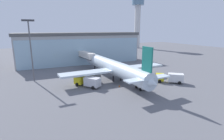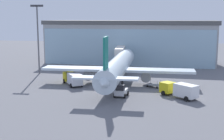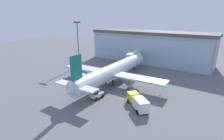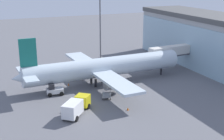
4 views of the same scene
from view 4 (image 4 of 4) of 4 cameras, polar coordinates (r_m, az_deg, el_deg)
The scene contains 11 objects.
ground at distance 65.23m, azimuth -9.54°, elevation -3.26°, with size 240.00×240.00×0.00m, color slate.
terminal_building at distance 82.40m, azimuth 17.95°, elevation 5.04°, with size 52.59×15.57×13.12m.
jet_bridge at distance 77.30m, azimuth 11.55°, elevation 3.41°, with size 3.35×14.45×6.11m.
apron_light_mast at distance 87.08m, azimuth -2.18°, elevation 8.90°, with size 3.20×0.40×17.15m.
airplane at distance 65.93m, azimuth -1.71°, elevation 0.46°, with size 32.14×38.22×11.05m.
catering_truck at distance 73.64m, azimuth -6.81°, elevation 0.35°, with size 5.91×7.28×2.65m.
fuel_truck at distance 52.10m, azimuth -6.60°, elevation -6.59°, with size 6.91×6.50×2.65m.
baggage_cart at distance 59.14m, azimuth -0.99°, elevation -4.61°, with size 3.22×2.64×1.50m.
pushback_tug at distance 61.37m, azimuth -10.49°, elevation -3.63°, with size 2.49×3.39×2.30m.
safety_cone_nose at distance 66.40m, azimuth -7.95°, elevation -2.58°, with size 0.36×0.36×0.55m, color orange.
safety_cone_wingtip at distance 53.85m, azimuth 2.92°, elevation -7.09°, with size 0.36×0.36×0.55m, color orange.
Camera 4 is at (59.56, -15.20, 21.83)m, focal length 50.00 mm.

